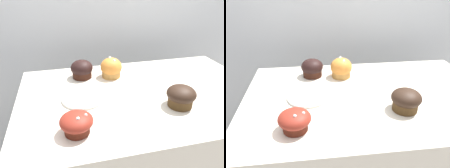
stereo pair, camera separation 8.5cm
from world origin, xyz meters
TOP-DOWN VIEW (x-y plane):
  - wall_back at (0.00, 0.60)m, footprint 3.20×0.10m
  - muffin_front_center at (-0.10, 0.17)m, footprint 0.10×0.10m
  - muffin_back_left at (-0.23, 0.20)m, footprint 0.10×0.10m
  - muffin_back_right at (-0.29, -0.19)m, footprint 0.10×0.10m
  - muffin_front_left at (0.09, -0.13)m, footprint 0.10×0.10m
  - serving_plate at (-0.25, 0.00)m, footprint 0.16×0.16m

SIDE VIEW (x-z plane):
  - wall_back at x=0.00m, z-range 0.00..1.80m
  - serving_plate at x=-0.25m, z-range 0.94..0.95m
  - muffin_back_right at x=-0.29m, z-range 0.94..1.01m
  - muffin_back_left at x=-0.23m, z-range 0.94..1.03m
  - muffin_front_left at x=0.09m, z-range 0.94..1.02m
  - muffin_front_center at x=-0.10m, z-range 0.94..1.03m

